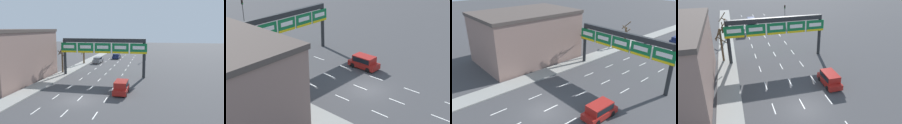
# 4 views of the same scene
# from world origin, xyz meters

# --- Properties ---
(ground_plane) EXTENTS (220.00, 220.00, 0.00)m
(ground_plane) POSITION_xyz_m (0.00, 0.00, 0.00)
(ground_plane) COLOR #3D3D3F
(sidewalk_left) EXTENTS (2.80, 110.00, 0.15)m
(sidewalk_left) POSITION_xyz_m (-8.00, 0.00, 0.07)
(sidewalk_left) COLOR gray
(sidewalk_left) RESTS_ON ground_plane
(lane_dashes) EXTENTS (6.72, 67.00, 0.01)m
(lane_dashes) POSITION_xyz_m (-0.00, 13.50, 0.01)
(lane_dashes) COLOR white
(lane_dashes) RESTS_ON ground_plane
(sign_gantry) EXTENTS (15.83, 0.70, 6.93)m
(sign_gantry) POSITION_xyz_m (-0.00, 14.03, 5.36)
(sign_gantry) COLOR #232628
(sign_gantry) RESTS_ON ground_plane
(suv_red) EXTENTS (1.85, 4.14, 1.75)m
(suv_red) POSITION_xyz_m (4.82, 4.02, 0.97)
(suv_red) COLOR maroon
(suv_red) RESTS_ON ground_plane
(traffic_light_near_gantry) EXTENTS (0.30, 0.35, 4.61)m
(traffic_light_near_gantry) POSITION_xyz_m (6.97, 35.38, 3.29)
(traffic_light_near_gantry) COLOR black
(traffic_light_near_gantry) RESTS_ON ground_plane
(tree_bare_second) EXTENTS (1.80, 1.83, 6.44)m
(tree_bare_second) POSITION_xyz_m (-8.50, 15.40, 3.30)
(tree_bare_second) COLOR brown
(tree_bare_second) RESTS_ON sidewalk_left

